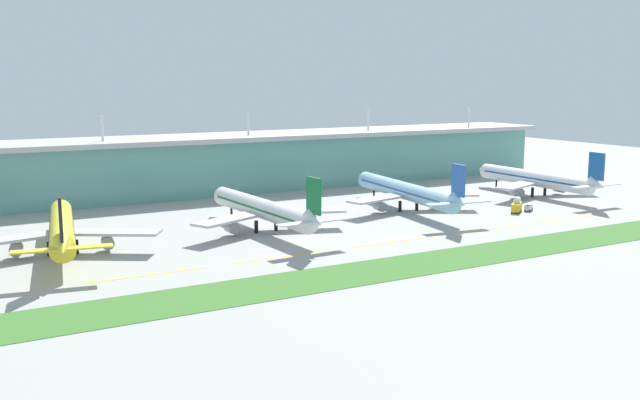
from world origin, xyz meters
TOP-DOWN VIEW (x-y plane):
  - ground_plane at (0.00, 0.00)m, footprint 600.00×600.00m
  - terminal_building at (-0.00, 103.69)m, footprint 288.00×34.00m
  - airliner_nearest at (-83.61, 25.98)m, footprint 48.10×64.74m
  - airliner_near_middle at (-27.64, 26.05)m, footprint 48.76×65.03m
  - airliner_far_middle at (28.59, 33.03)m, footprint 48.40×71.27m
  - airliner_farthest at (89.85, 33.75)m, footprint 48.78×64.61m
  - taxiway_stripe_west at (-71.00, -4.69)m, footprint 28.00×0.70m
  - taxiway_stripe_mid_west at (-37.00, -4.69)m, footprint 28.00×0.70m
  - taxiway_stripe_centre at (-3.00, -4.69)m, footprint 28.00×0.70m
  - taxiway_stripe_mid_east at (31.00, -4.69)m, footprint 28.00×0.70m
  - taxiway_stripe_east at (65.00, -4.69)m, footprint 28.00×0.70m
  - grass_verge at (0.00, -26.97)m, footprint 300.00×18.00m
  - baggage_cart at (63.39, 11.56)m, footprint 4.02×3.34m
  - fuel_truck at (58.40, 12.08)m, footprint 7.30×6.44m

SIDE VIEW (x-z plane):
  - ground_plane at x=0.00m, z-range 0.00..0.00m
  - taxiway_stripe_west at x=-71.00m, z-range 0.00..0.04m
  - taxiway_stripe_mid_west at x=-37.00m, z-range 0.00..0.04m
  - taxiway_stripe_centre at x=-3.00m, z-range 0.00..0.04m
  - taxiway_stripe_mid_east at x=31.00m, z-range 0.00..0.04m
  - taxiway_stripe_east at x=65.00m, z-range 0.00..0.04m
  - grass_verge at x=0.00m, z-range 0.00..0.10m
  - baggage_cart at x=63.39m, z-range 0.02..2.50m
  - fuel_truck at x=58.40m, z-range -0.21..4.74m
  - airliner_farthest at x=89.85m, z-range -3.00..15.90m
  - airliner_nearest at x=-83.61m, z-range -3.00..15.90m
  - airliner_near_middle at x=-27.64m, z-range -3.00..15.90m
  - airliner_far_middle at x=28.59m, z-range -2.99..15.91m
  - terminal_building at x=0.00m, z-range -4.30..26.81m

